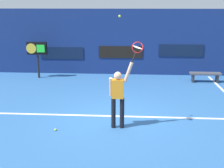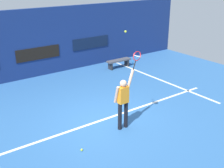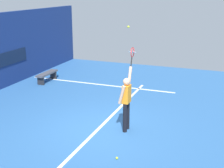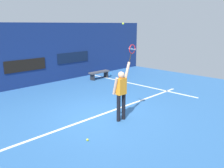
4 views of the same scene
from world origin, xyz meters
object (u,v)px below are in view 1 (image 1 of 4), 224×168
(tennis_racket, at_px, (137,49))
(tennis_ball, at_px, (120,16))
(scoreboard_clock, at_px, (37,50))
(tennis_player, at_px, (118,95))
(spare_ball, at_px, (55,130))
(court_bench, at_px, (205,75))

(tennis_racket, bearing_deg, tennis_ball, -177.82)
(tennis_ball, relative_size, scoreboard_clock, 0.04)
(tennis_player, bearing_deg, tennis_ball, -35.62)
(tennis_ball, height_order, spare_ball, tennis_ball)
(tennis_player, height_order, scoreboard_clock, tennis_player)
(tennis_ball, distance_m, scoreboard_clock, 7.15)
(tennis_racket, relative_size, spare_ball, 9.20)
(tennis_ball, bearing_deg, scoreboard_clock, 127.00)
(court_bench, height_order, spare_ball, court_bench)
(tennis_racket, xyz_separation_m, tennis_ball, (-0.48, -0.02, 0.86))
(tennis_player, distance_m, tennis_ball, 2.20)
(tennis_player, height_order, tennis_ball, tennis_ball)
(tennis_racket, height_order, spare_ball, tennis_racket)
(tennis_ball, bearing_deg, spare_ball, -169.77)
(tennis_player, distance_m, tennis_racket, 1.43)
(tennis_player, height_order, tennis_racket, tennis_racket)
(tennis_player, relative_size, scoreboard_clock, 1.12)
(tennis_player, distance_m, spare_ball, 2.06)
(tennis_ball, xyz_separation_m, scoreboard_clock, (-4.16, 5.52, -1.83))
(tennis_racket, xyz_separation_m, court_bench, (3.29, 5.23, -2.01))
(scoreboard_clock, bearing_deg, court_bench, -1.97)
(tennis_player, bearing_deg, tennis_racket, -0.47)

